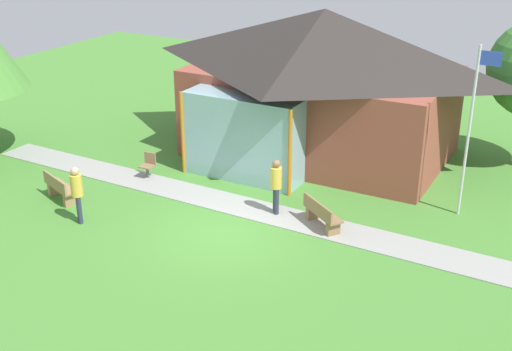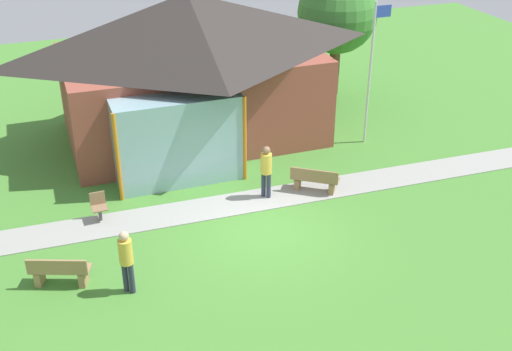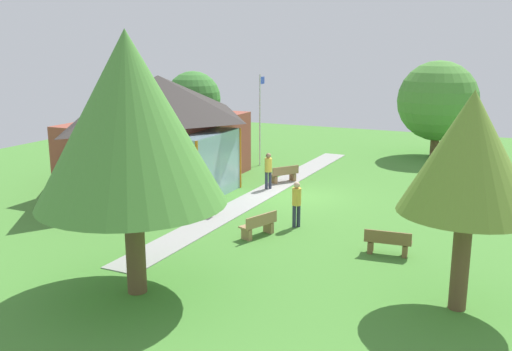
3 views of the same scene
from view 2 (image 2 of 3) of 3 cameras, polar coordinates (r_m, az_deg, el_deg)
name	(u,v)px [view 2 (image 2 of 3)]	position (r m, az deg, el deg)	size (l,w,h in m)	color
ground_plane	(265,229)	(18.31, 0.81, -4.78)	(44.00, 44.00, 0.00)	#478433
pavilion	(190,65)	(23.09, -5.94, 9.74)	(9.92, 7.41, 5.25)	brown
footpath	(247,202)	(19.58, -0.82, -2.37)	(20.85, 1.30, 0.03)	#999993
flagpole	(371,67)	(22.81, 10.26, 9.47)	(0.64, 0.08, 5.10)	silver
bench_rear_near_path	(315,180)	(20.06, 5.25, -0.44)	(1.48, 1.23, 0.84)	olive
bench_mid_left	(60,271)	(16.70, -17.10, -8.18)	(1.56, 0.95, 0.84)	#9E7A51
patio_chair_west	(99,208)	(19.06, -13.82, -2.79)	(0.46, 0.46, 0.86)	#8C6B4C
visitor_strolling_lawn	(126,257)	(15.71, -11.51, -7.14)	(0.34, 0.34, 1.74)	#2D3347
visitor_on_path	(266,168)	(19.38, 0.92, 0.68)	(0.34, 0.34, 1.74)	#2D3347
tree_behind_pavilion_right	(337,14)	(27.32, 7.28, 14.11)	(3.32, 3.32, 5.15)	brown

